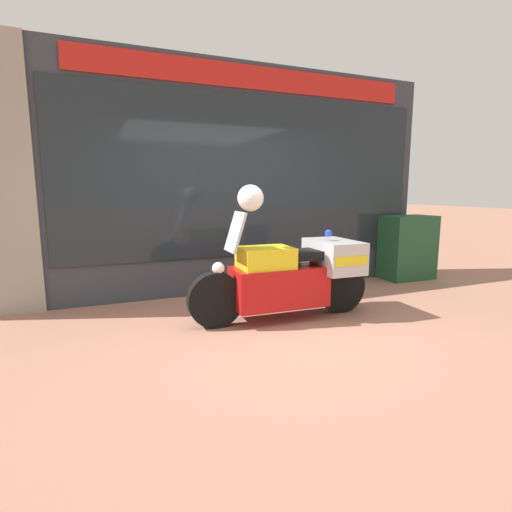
# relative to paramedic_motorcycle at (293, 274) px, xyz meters

# --- Properties ---
(ground_plane) EXTENTS (60.00, 60.00, 0.00)m
(ground_plane) POSITION_rel_paramedic_motorcycle_xyz_m (-0.36, -0.36, -0.53)
(ground_plane) COLOR #9E6B56
(shop_building) EXTENTS (6.78, 0.55, 3.32)m
(shop_building) POSITION_rel_paramedic_motorcycle_xyz_m (-0.81, 1.64, 1.13)
(shop_building) COLOR #333842
(shop_building) RESTS_ON ground
(window_display) EXTENTS (5.35, 0.30, 2.09)m
(window_display) POSITION_rel_paramedic_motorcycle_xyz_m (0.06, 1.67, -0.04)
(window_display) COLOR slate
(window_display) RESTS_ON ground
(paramedic_motorcycle) EXTENTS (2.25, 0.80, 1.29)m
(paramedic_motorcycle) POSITION_rel_paramedic_motorcycle_xyz_m (0.00, 0.00, 0.00)
(paramedic_motorcycle) COLOR black
(paramedic_motorcycle) RESTS_ON ground
(utility_cabinet) EXTENTS (0.88, 0.53, 1.09)m
(utility_cabinet) POSITION_rel_paramedic_motorcycle_xyz_m (2.82, 1.15, 0.01)
(utility_cabinet) COLOR #1E4C2D
(utility_cabinet) RESTS_ON ground
(white_helmet) EXTENTS (0.29, 0.29, 0.29)m
(white_helmet) POSITION_rel_paramedic_motorcycle_xyz_m (-0.54, 0.02, 0.90)
(white_helmet) COLOR white
(white_helmet) RESTS_ON paramedic_motorcycle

